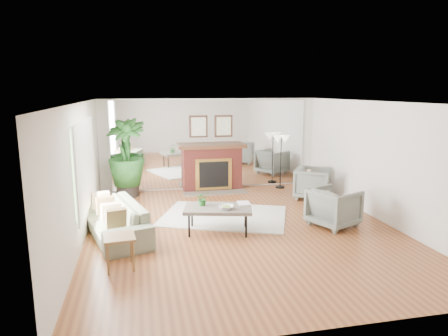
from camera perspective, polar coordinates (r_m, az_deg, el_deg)
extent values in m
plane|color=brown|center=(8.06, 2.63, -8.70)|extent=(7.00, 7.00, 0.00)
cube|color=silver|center=(7.55, -19.80, -0.85)|extent=(0.02, 7.00, 2.50)
cube|color=silver|center=(8.96, 21.54, 0.82)|extent=(0.02, 7.00, 2.50)
cube|color=silver|center=(11.09, -1.90, 3.43)|extent=(6.00, 0.02, 2.50)
cube|color=silver|center=(11.07, -1.88, 3.41)|extent=(5.40, 0.04, 2.40)
cube|color=#B2E09E|center=(7.92, -19.27, 0.45)|extent=(0.04, 2.40, 1.50)
cube|color=maroon|center=(10.99, -1.68, -0.07)|extent=(1.60, 0.40, 1.20)
cube|color=gold|center=(10.82, -1.47, -0.91)|extent=(1.00, 0.04, 0.85)
cube|color=black|center=(10.80, -1.45, -0.93)|extent=(0.80, 0.04, 0.70)
cube|color=#655C50|center=(10.79, -1.32, -3.48)|extent=(1.70, 0.55, 0.03)
cube|color=#4F2B19|center=(10.87, -1.68, 3.11)|extent=(1.85, 0.46, 0.10)
cube|color=#321C13|center=(10.92, -3.67, 5.93)|extent=(0.50, 0.04, 0.60)
cube|color=#321C13|center=(11.05, -0.06, 6.01)|extent=(0.50, 0.04, 0.60)
cube|color=silver|center=(8.80, 0.00, -6.86)|extent=(3.15, 2.73, 0.03)
cube|color=#655C50|center=(7.72, -0.85, -5.81)|extent=(1.42, 1.03, 0.06)
cylinder|color=black|center=(7.59, -5.01, -8.20)|extent=(0.04, 0.04, 0.45)
cylinder|color=black|center=(7.54, 3.18, -8.29)|extent=(0.04, 0.04, 0.45)
cylinder|color=black|center=(8.09, -4.59, -6.96)|extent=(0.04, 0.04, 0.45)
cylinder|color=black|center=(8.05, 3.07, -7.03)|extent=(0.04, 0.04, 0.45)
imported|color=slate|center=(7.86, -15.30, -7.13)|extent=(1.43, 2.36, 0.64)
imported|color=slate|center=(10.41, 12.57, -2.12)|extent=(1.19, 1.18, 0.79)
imported|color=slate|center=(8.41, 15.41, -5.43)|extent=(1.13, 1.11, 0.78)
cube|color=olive|center=(6.40, -14.74, -9.54)|extent=(0.51, 0.51, 0.04)
cylinder|color=olive|center=(6.32, -16.24, -12.43)|extent=(0.04, 0.04, 0.50)
cylinder|color=olive|center=(6.33, -12.81, -12.20)|extent=(0.04, 0.04, 0.50)
cylinder|color=olive|center=(6.66, -16.35, -11.19)|extent=(0.04, 0.04, 0.50)
cylinder|color=olive|center=(6.68, -13.10, -10.97)|extent=(0.04, 0.04, 0.50)
cylinder|color=black|center=(10.73, -13.59, -2.81)|extent=(0.58, 0.58, 0.41)
imported|color=#2B6B27|center=(10.55, -13.82, 2.14)|extent=(1.16, 1.16, 1.71)
cylinder|color=black|center=(11.45, 8.01, -2.71)|extent=(0.25, 0.25, 0.04)
cylinder|color=black|center=(11.30, 8.10, 0.74)|extent=(0.03, 0.03, 1.44)
cone|color=white|center=(11.17, 7.68, 4.12)|extent=(0.27, 0.27, 0.20)
cone|color=white|center=(11.24, 8.71, 4.14)|extent=(0.27, 0.27, 0.20)
imported|color=#2B6B27|center=(7.77, -3.08, -4.38)|extent=(0.26, 0.23, 0.28)
imported|color=olive|center=(7.57, 0.29, -5.62)|extent=(0.35, 0.35, 0.07)
imported|color=olive|center=(7.89, 2.03, -5.12)|extent=(0.26, 0.34, 0.02)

